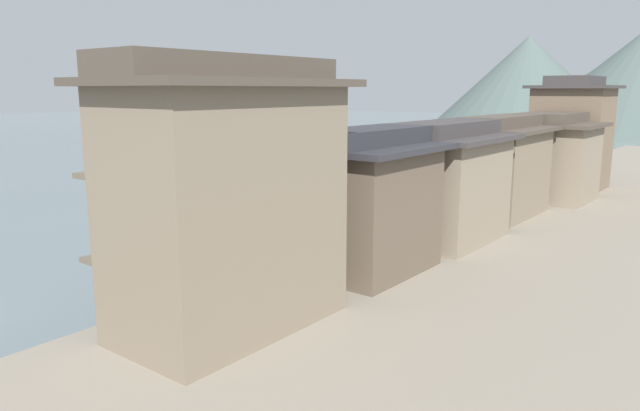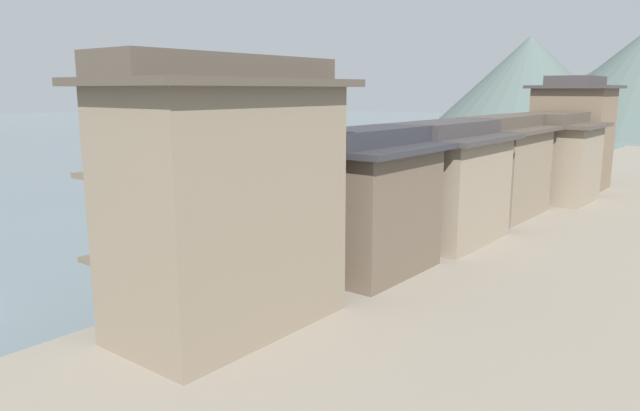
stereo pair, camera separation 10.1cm
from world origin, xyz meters
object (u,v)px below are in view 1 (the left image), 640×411
object	(u,v)px
house_waterfront_tall	(444,183)
house_waterfront_end	(571,134)
boat_midriver_drifting	(536,174)
house_waterfront_narrow	(499,167)
house_waterfront_second	(367,202)
boat_moored_far	(371,231)
boat_moored_second	(497,190)
boat_moored_third	(176,300)
boat_moored_nearest	(263,271)
house_waterfront_nearest	(228,198)
house_waterfront_far	(548,157)
boat_midriver_upstream	(453,175)

from	to	relation	value
house_waterfront_tall	house_waterfront_end	world-z (taller)	house_waterfront_end
boat_midriver_drifting	house_waterfront_narrow	bearing A→B (deg)	-77.04
house_waterfront_second	house_waterfront_narrow	size ratio (longest dim) A/B	0.85
house_waterfront_tall	boat_moored_far	bearing A→B (deg)	162.42
boat_moored_second	boat_moored_third	size ratio (longest dim) A/B	0.80
boat_moored_nearest	house_waterfront_end	world-z (taller)	house_waterfront_end
boat_moored_nearest	boat_moored_second	xyz separation A→B (m)	(-0.00, 29.27, 0.03)
boat_moored_far	boat_midriver_drifting	world-z (taller)	boat_midriver_drifting
boat_moored_second	house_waterfront_second	bearing A→B (deg)	-79.68
house_waterfront_nearest	house_waterfront_far	distance (m)	30.10
house_waterfront_nearest	house_waterfront_tall	xyz separation A→B (m)	(0.27, 14.88, -1.30)
boat_moored_nearest	house_waterfront_nearest	xyz separation A→B (m)	(5.03, -6.81, 5.08)
house_waterfront_nearest	house_waterfront_narrow	size ratio (longest dim) A/B	1.14
boat_midriver_drifting	house_waterfront_end	bearing A→B (deg)	-61.79
boat_moored_second	house_waterfront_second	xyz separation A→B (m)	(5.12, -28.13, 3.76)
boat_midriver_upstream	house_waterfront_tall	xyz separation A→B (m)	(12.40, -27.43, 3.81)
boat_midriver_drifting	house_waterfront_end	size ratio (longest dim) A/B	0.43
boat_midriver_drifting	boat_moored_second	bearing A→B (deg)	-86.80
boat_midriver_drifting	house_waterfront_narrow	size ratio (longest dim) A/B	0.49
boat_moored_third	boat_midriver_drifting	world-z (taller)	boat_moored_third
house_waterfront_second	boat_moored_far	bearing A→B (deg)	121.70
boat_midriver_drifting	house_waterfront_far	bearing A→B (deg)	-69.91
boat_midriver_drifting	house_waterfront_far	xyz separation A→B (m)	(6.53, -17.87, 3.75)
boat_moored_second	house_waterfront_tall	bearing A→B (deg)	-75.94
house_waterfront_nearest	boat_midriver_upstream	bearing A→B (deg)	106.00
boat_moored_second	boat_moored_far	distance (m)	19.43
boat_moored_second	house_waterfront_tall	xyz separation A→B (m)	(5.31, -21.19, 3.76)
house_waterfront_tall	house_waterfront_narrow	distance (m)	7.96
house_waterfront_second	house_waterfront_end	bearing A→B (deg)	89.05
house_waterfront_nearest	house_waterfront_far	size ratio (longest dim) A/B	1.26
boat_moored_nearest	house_waterfront_far	world-z (taller)	house_waterfront_far
boat_moored_far	house_waterfront_end	world-z (taller)	house_waterfront_end
boat_moored_nearest	house_waterfront_second	xyz separation A→B (m)	(5.12, 1.13, 3.79)
house_waterfront_second	house_waterfront_far	bearing A→B (deg)	88.06
house_waterfront_nearest	house_waterfront_end	size ratio (longest dim) A/B	1.00
boat_midriver_upstream	house_waterfront_end	xyz separation A→B (m)	(12.69, -6.05, 5.12)
boat_moored_third	boat_midriver_drifting	size ratio (longest dim) A/B	1.57
boat_midriver_upstream	house_waterfront_second	world-z (taller)	house_waterfront_second
boat_midriver_upstream	house_waterfront_far	bearing A→B (deg)	-43.38
boat_moored_third	house_waterfront_second	xyz separation A→B (m)	(5.05, 6.36, 3.73)
boat_midriver_upstream	house_waterfront_far	distance (m)	18.25
boat_moored_second	boat_moored_nearest	bearing A→B (deg)	-89.99
boat_midriver_drifting	house_waterfront_narrow	world-z (taller)	house_waterfront_narrow
boat_moored_third	house_waterfront_tall	world-z (taller)	house_waterfront_tall
boat_midriver_upstream	house_waterfront_nearest	bearing A→B (deg)	-74.00
house_waterfront_end	house_waterfront_narrow	bearing A→B (deg)	-92.06
boat_moored_second	house_waterfront_tall	size ratio (longest dim) A/B	0.63
boat_moored_far	boat_midriver_drifting	bearing A→B (deg)	90.75
house_waterfront_narrow	boat_midriver_drifting	bearing A→B (deg)	102.96
boat_moored_far	house_waterfront_end	size ratio (longest dim) A/B	0.42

